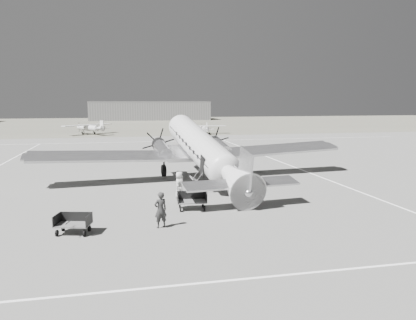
% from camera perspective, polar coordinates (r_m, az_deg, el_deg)
% --- Properties ---
extents(ground, '(260.00, 260.00, 0.00)m').
position_cam_1_polar(ground, '(29.35, -1.27, -5.00)').
color(ground, slate).
rests_on(ground, ground).
extents(taxi_line_near, '(60.00, 0.15, 0.01)m').
position_cam_1_polar(taxi_line_near, '(16.49, 8.33, -15.95)').
color(taxi_line_near, white).
rests_on(taxi_line_near, ground).
extents(taxi_line_right, '(0.15, 80.00, 0.01)m').
position_cam_1_polar(taxi_line_right, '(33.68, 19.25, -3.72)').
color(taxi_line_right, white).
rests_on(taxi_line_right, ground).
extents(taxi_line_horizon, '(90.00, 0.15, 0.01)m').
position_cam_1_polar(taxi_line_horizon, '(68.59, -7.61, 2.59)').
color(taxi_line_horizon, white).
rests_on(taxi_line_horizon, ground).
extents(grass_infield, '(260.00, 90.00, 0.01)m').
position_cam_1_polar(grass_infield, '(123.35, -9.67, 5.06)').
color(grass_infield, '#636153').
rests_on(grass_infield, ground).
extents(hangar_main, '(42.00, 14.00, 6.60)m').
position_cam_1_polar(hangar_main, '(148.45, -8.20, 6.90)').
color(hangar_main, slate).
rests_on(hangar_main, ground).
extents(dc3_airliner, '(29.76, 22.13, 5.32)m').
position_cam_1_polar(dc3_airliner, '(33.38, -0.72, 1.27)').
color(dc3_airliner, silver).
rests_on(dc3_airliner, ground).
extents(light_plane_left, '(14.33, 13.99, 2.31)m').
position_cam_1_polar(light_plane_left, '(85.73, -16.35, 4.23)').
color(light_plane_left, silver).
rests_on(light_plane_left, ground).
extents(light_plane_right, '(9.73, 8.02, 1.96)m').
position_cam_1_polar(light_plane_right, '(84.00, -0.57, 4.37)').
color(light_plane_right, silver).
rests_on(light_plane_right, ground).
extents(baggage_cart_near, '(2.05, 1.53, 1.09)m').
position_cam_1_polar(baggage_cart_near, '(25.51, -2.28, -5.78)').
color(baggage_cart_near, '#575757').
rests_on(baggage_cart_near, ground).
extents(baggage_cart_far, '(2.07, 1.68, 1.03)m').
position_cam_1_polar(baggage_cart_far, '(22.08, -18.44, -8.54)').
color(baggage_cart_far, '#575757').
rests_on(baggage_cart_far, ground).
extents(ground_crew, '(0.83, 0.67, 1.96)m').
position_cam_1_polar(ground_crew, '(21.98, -6.69, -6.97)').
color(ground_crew, '#282828').
rests_on(ground_crew, ground).
extents(ramp_agent, '(0.62, 0.78, 1.53)m').
position_cam_1_polar(ramp_agent, '(27.08, -3.90, -4.48)').
color(ramp_agent, '#A9A9A6').
rests_on(ramp_agent, ground).
extents(passenger, '(0.76, 1.02, 1.90)m').
position_cam_1_polar(passenger, '(28.29, -4.05, -3.54)').
color(passenger, '#B6B6B4').
rests_on(passenger, ground).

